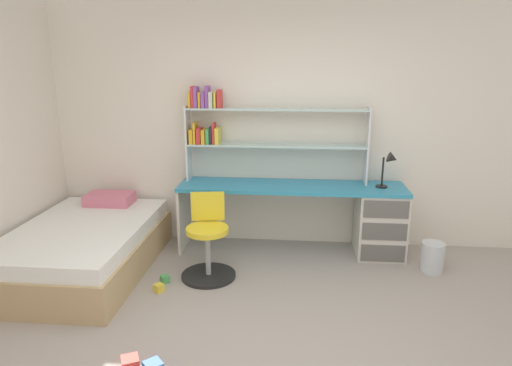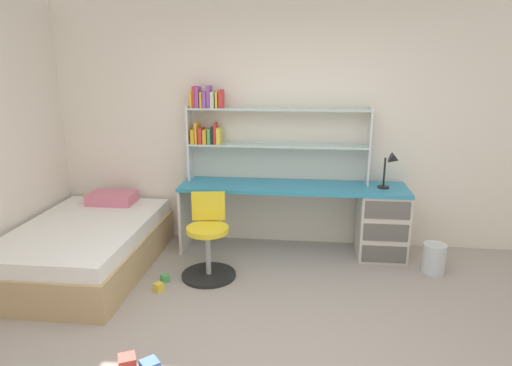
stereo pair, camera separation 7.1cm
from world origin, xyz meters
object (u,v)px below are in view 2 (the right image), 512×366
toy_block_green_2 (165,278)px  toy_block_yellow_3 (159,287)px  desk (354,216)px  desk_lamp (392,165)px  toy_block_red_1 (127,364)px  swivel_chair (208,245)px  bed_platform (86,246)px  bookshelf_hutch (248,126)px  waste_bin (434,258)px

toy_block_green_2 → toy_block_yellow_3: (-0.00, -0.17, 0.00)m
desk → desk_lamp: size_ratio=6.22×
toy_block_red_1 → toy_block_green_2: size_ratio=1.57×
desk → swivel_chair: (-1.43, -0.67, -0.12)m
bed_platform → toy_block_green_2: bed_platform is taller
bookshelf_hutch → toy_block_green_2: size_ratio=27.10×
desk_lamp → swivel_chair: size_ratio=0.48×
desk → bed_platform: (-2.67, -0.66, -0.20)m
desk → bookshelf_hutch: (-1.15, 0.15, 0.91)m
desk → toy_block_yellow_3: (-1.81, -1.03, -0.39)m
desk → toy_block_yellow_3: desk is taller
desk → waste_bin: bearing=-26.1°
bookshelf_hutch → toy_block_green_2: bookshelf_hutch is taller
desk_lamp → toy_block_yellow_3: size_ratio=5.17×
desk_lamp → bed_platform: (-3.01, -0.62, -0.76)m
bookshelf_hutch → bed_platform: size_ratio=1.03×
toy_block_red_1 → toy_block_green_2: toy_block_red_1 is taller
bookshelf_hutch → toy_block_yellow_3: 1.88m
bookshelf_hutch → swivel_chair: (-0.28, -0.82, -1.03)m
toy_block_green_2 → toy_block_yellow_3: toy_block_yellow_3 is taller
desk → toy_block_green_2: bearing=-154.8°
toy_block_red_1 → swivel_chair: bearing=80.4°
bookshelf_hutch → swivel_chair: 1.35m
desk → toy_block_yellow_3: size_ratio=32.14×
desk_lamp → waste_bin: 1.00m
desk_lamp → waste_bin: (0.41, -0.33, -0.85)m
bookshelf_hutch → desk_lamp: 1.54m
desk_lamp → bed_platform: 3.17m
desk_lamp → toy_block_red_1: (-2.01, -2.07, -0.94)m
bookshelf_hutch → waste_bin: bookshelf_hutch is taller
desk → waste_bin: desk is taller
desk_lamp → toy_block_green_2: 2.49m
toy_block_green_2 → bed_platform: bearing=167.2°
toy_block_yellow_3 → toy_block_green_2: bearing=88.6°
waste_bin → toy_block_yellow_3: 2.65m
toy_block_red_1 → toy_block_yellow_3: bearing=97.5°
swivel_chair → toy_block_yellow_3: bearing=-137.2°
bookshelf_hutch → toy_block_yellow_3: (-0.67, -1.18, -1.31)m
swivel_chair → bed_platform: 1.24m
bookshelf_hutch → toy_block_green_2: 1.78m
desk_lamp → bed_platform: size_ratio=0.20×
waste_bin → swivel_chair: bearing=-172.1°
bookshelf_hutch → desk_lamp: bookshelf_hutch is taller
swivel_chair → desk_lamp: bearing=19.8°
desk_lamp → toy_block_red_1: bearing=-134.1°
bookshelf_hutch → toy_block_red_1: (-0.53, -2.26, -1.29)m
bed_platform → toy_block_red_1: (1.00, -1.45, -0.18)m
desk → bed_platform: size_ratio=1.26×
swivel_chair → waste_bin: swivel_chair is taller
desk_lamp → toy_block_red_1: size_ratio=3.42×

